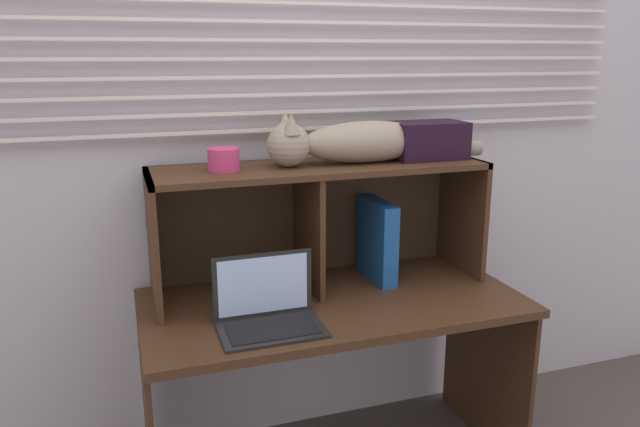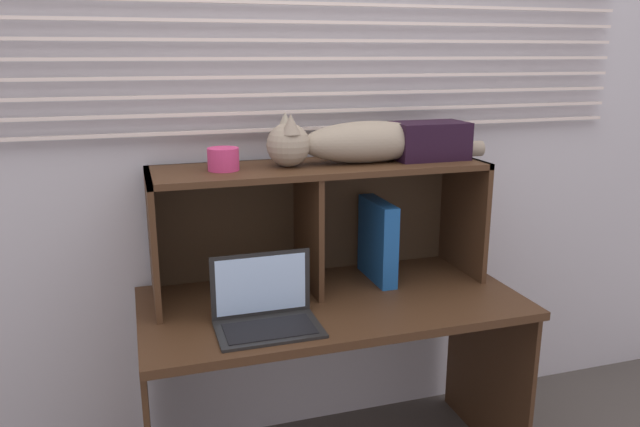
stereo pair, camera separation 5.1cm
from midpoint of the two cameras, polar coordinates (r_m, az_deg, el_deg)
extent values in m
cube|color=#BCBBC2|center=(2.42, -1.02, 7.15)|extent=(4.40, 0.04, 2.50)
cube|color=silver|center=(2.37, -0.68, 7.96)|extent=(2.74, 0.02, 0.01)
cube|color=silver|center=(2.36, -0.68, 9.54)|extent=(2.74, 0.02, 0.01)
cube|color=silver|center=(2.35, -0.69, 11.12)|extent=(2.74, 0.02, 0.01)
cube|color=silver|center=(2.35, -0.69, 12.70)|extent=(2.74, 0.02, 0.01)
cube|color=silver|center=(2.35, -0.70, 14.29)|extent=(2.74, 0.02, 0.01)
cube|color=silver|center=(2.35, -0.70, 15.88)|extent=(2.74, 0.02, 0.01)
cube|color=silver|center=(2.35, -0.71, 17.47)|extent=(2.74, 0.02, 0.01)
cube|color=silver|center=(2.36, -0.71, 19.05)|extent=(2.74, 0.02, 0.01)
cube|color=#412817|center=(2.22, 1.80, -8.37)|extent=(1.35, 0.67, 0.03)
cube|color=#412817|center=(2.29, -15.19, -18.34)|extent=(0.02, 0.60, 0.68)
cube|color=#412817|center=(2.65, 15.89, -13.46)|extent=(0.02, 0.60, 0.68)
cube|color=#412817|center=(2.22, 0.65, 4.29)|extent=(1.23, 0.35, 0.02)
cube|color=#412817|center=(2.17, -14.74, -2.50)|extent=(0.02, 0.35, 0.46)
cube|color=#412817|center=(2.51, 13.83, -0.05)|extent=(0.02, 0.35, 0.46)
cube|color=#412817|center=(2.26, -0.48, -1.59)|extent=(0.02, 0.34, 0.44)
cube|color=#3F2E1D|center=(2.43, -0.63, -0.15)|extent=(1.23, 0.01, 0.46)
ellipsoid|color=gray|center=(2.26, 5.07, 6.69)|extent=(0.51, 0.17, 0.15)
sphere|color=gray|center=(2.17, -2.31, 6.42)|extent=(0.16, 0.16, 0.16)
cone|color=gray|center=(2.12, -2.06, 8.35)|extent=(0.07, 0.07, 0.07)
cone|color=gray|center=(2.20, -2.60, 8.56)|extent=(0.07, 0.07, 0.07)
cylinder|color=gray|center=(2.42, 12.69, 5.82)|extent=(0.27, 0.06, 0.06)
cube|color=black|center=(1.98, -4.07, -10.75)|extent=(0.33, 0.22, 0.01)
cube|color=black|center=(2.03, -4.82, -6.60)|extent=(0.33, 0.01, 0.22)
cube|color=#ADD1F9|center=(2.03, -4.80, -6.64)|extent=(0.30, 0.00, 0.19)
cube|color=black|center=(1.97, -4.00, -10.71)|extent=(0.28, 0.15, 0.00)
cube|color=#1A519A|center=(2.37, 6.02, -2.52)|extent=(0.06, 0.26, 0.31)
cube|color=#405276|center=(2.29, -3.83, -7.02)|extent=(0.17, 0.23, 0.02)
cube|color=tan|center=(2.29, -4.06, -6.54)|extent=(0.17, 0.23, 0.02)
cube|color=tan|center=(2.28, -3.91, -6.16)|extent=(0.17, 0.23, 0.02)
cylinder|color=#C7366D|center=(2.13, -8.36, 5.05)|extent=(0.11, 0.11, 0.08)
cube|color=black|center=(2.37, 10.79, 6.71)|extent=(0.28, 0.17, 0.14)
camera|label=1|loc=(0.03, -89.36, 0.17)|focal=34.23mm
camera|label=2|loc=(0.03, 90.64, -0.17)|focal=34.23mm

